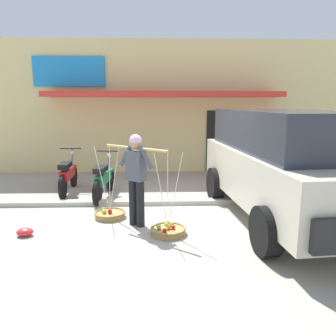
{
  "coord_description": "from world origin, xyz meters",
  "views": [
    {
      "loc": [
        -0.09,
        -6.39,
        2.24
      ],
      "look_at": [
        0.18,
        0.6,
        0.85
      ],
      "focal_mm": 35.04,
      "sensor_mm": 36.0,
      "label": 1
    }
  ],
  "objects_px": {
    "parked_truck": "(284,162)",
    "fruit_vendor": "(136,174)",
    "motorcycle_second_in_row": "(104,179)",
    "motorcycle_nearest_shop": "(68,175)",
    "plastic_litter_bag": "(25,232)",
    "fruit_basket_right_side": "(168,230)",
    "fruit_basket_left_side": "(110,214)"
  },
  "relations": [
    {
      "from": "motorcycle_second_in_row",
      "to": "parked_truck",
      "type": "relative_size",
      "value": 0.37
    },
    {
      "from": "fruit_vendor",
      "to": "plastic_litter_bag",
      "type": "distance_m",
      "value": 2.15
    },
    {
      "from": "fruit_basket_left_side",
      "to": "parked_truck",
      "type": "relative_size",
      "value": 0.29
    },
    {
      "from": "fruit_basket_right_side",
      "to": "motorcycle_second_in_row",
      "type": "xyz_separation_m",
      "value": [
        -1.45,
        2.27,
        0.38
      ]
    },
    {
      "from": "parked_truck",
      "to": "fruit_basket_right_side",
      "type": "bearing_deg",
      "value": -162.5
    },
    {
      "from": "fruit_vendor",
      "to": "parked_truck",
      "type": "relative_size",
      "value": 0.34
    },
    {
      "from": "plastic_litter_bag",
      "to": "fruit_basket_right_side",
      "type": "bearing_deg",
      "value": -0.2
    },
    {
      "from": "fruit_vendor",
      "to": "plastic_litter_bag",
      "type": "height_order",
      "value": "fruit_vendor"
    },
    {
      "from": "fruit_basket_right_side",
      "to": "fruit_vendor",
      "type": "bearing_deg",
      "value": 141.69
    },
    {
      "from": "motorcycle_nearest_shop",
      "to": "motorcycle_second_in_row",
      "type": "bearing_deg",
      "value": -27.55
    },
    {
      "from": "plastic_litter_bag",
      "to": "fruit_basket_left_side",
      "type": "bearing_deg",
      "value": 33.56
    },
    {
      "from": "motorcycle_nearest_shop",
      "to": "fruit_basket_right_side",
      "type": "bearing_deg",
      "value": -48.92
    },
    {
      "from": "fruit_vendor",
      "to": "motorcycle_nearest_shop",
      "type": "bearing_deg",
      "value": 128.54
    },
    {
      "from": "motorcycle_second_in_row",
      "to": "fruit_basket_right_side",
      "type": "bearing_deg",
      "value": -57.48
    },
    {
      "from": "motorcycle_nearest_shop",
      "to": "parked_truck",
      "type": "xyz_separation_m",
      "value": [
        4.67,
        -2.07,
        0.68
      ]
    },
    {
      "from": "fruit_basket_right_side",
      "to": "motorcycle_second_in_row",
      "type": "bearing_deg",
      "value": 122.52
    },
    {
      "from": "fruit_basket_left_side",
      "to": "fruit_basket_right_side",
      "type": "xyz_separation_m",
      "value": [
        1.13,
        -0.89,
        0.0
      ]
    },
    {
      "from": "motorcycle_second_in_row",
      "to": "plastic_litter_bag",
      "type": "relative_size",
      "value": 6.5
    },
    {
      "from": "parked_truck",
      "to": "plastic_litter_bag",
      "type": "distance_m",
      "value": 4.88
    },
    {
      "from": "motorcycle_second_in_row",
      "to": "fruit_vendor",
      "type": "bearing_deg",
      "value": -64.14
    },
    {
      "from": "fruit_basket_left_side",
      "to": "motorcycle_nearest_shop",
      "type": "xyz_separation_m",
      "value": [
        -1.29,
        1.89,
        0.38
      ]
    },
    {
      "from": "fruit_basket_right_side",
      "to": "fruit_basket_left_side",
      "type": "bearing_deg",
      "value": 141.83
    },
    {
      "from": "fruit_basket_right_side",
      "to": "parked_truck",
      "type": "distance_m",
      "value": 2.58
    },
    {
      "from": "fruit_basket_left_side",
      "to": "plastic_litter_bag",
      "type": "distance_m",
      "value": 1.59
    },
    {
      "from": "fruit_basket_left_side",
      "to": "motorcycle_second_in_row",
      "type": "bearing_deg",
      "value": 102.93
    },
    {
      "from": "fruit_basket_left_side",
      "to": "plastic_litter_bag",
      "type": "xyz_separation_m",
      "value": [
        -1.33,
        -0.88,
        -0.01
      ]
    },
    {
      "from": "fruit_basket_left_side",
      "to": "motorcycle_nearest_shop",
      "type": "relative_size",
      "value": 0.8
    },
    {
      "from": "fruit_vendor",
      "to": "fruit_basket_right_side",
      "type": "relative_size",
      "value": 1.17
    },
    {
      "from": "fruit_vendor",
      "to": "motorcycle_second_in_row",
      "type": "bearing_deg",
      "value": 115.86
    },
    {
      "from": "parked_truck",
      "to": "fruit_vendor",
      "type": "bearing_deg",
      "value": -174.63
    },
    {
      "from": "fruit_vendor",
      "to": "motorcycle_nearest_shop",
      "type": "xyz_separation_m",
      "value": [
        -1.86,
        2.34,
        -0.52
      ]
    },
    {
      "from": "motorcycle_nearest_shop",
      "to": "motorcycle_second_in_row",
      "type": "xyz_separation_m",
      "value": [
        0.98,
        -0.51,
        0.0
      ]
    }
  ]
}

